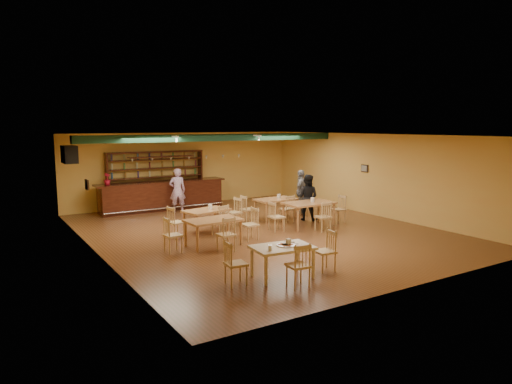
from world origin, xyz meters
TOP-DOWN VIEW (x-y plane):
  - floor at (0.00, 0.00)m, footprint 12.00×12.00m
  - ceiling_beam at (0.00, 2.80)m, footprint 10.00×0.30m
  - track_rail_left at (-1.80, 3.40)m, footprint 0.05×2.50m
  - track_rail_right at (1.40, 3.40)m, footprint 0.05×2.50m
  - ac_unit at (-4.80, 4.20)m, footprint 0.34×0.70m
  - picture_left at (-4.97, 1.00)m, footprint 0.04×0.34m
  - picture_right at (4.97, 0.50)m, footprint 0.04×0.34m
  - bar_counter at (-1.30, 5.15)m, footprint 5.11×0.85m
  - back_bar_hutch at (-1.30, 5.78)m, footprint 3.95×0.40m
  - poinsettia at (-3.40, 5.15)m, footprint 0.31×0.31m
  - dining_table_a at (-1.46, 0.82)m, footprint 1.54×1.11m
  - dining_table_b at (1.51, 1.36)m, footprint 1.47×0.92m
  - dining_table_c at (-2.07, -0.87)m, footprint 1.52×0.94m
  - dining_table_d at (1.70, -0.31)m, footprint 1.64×1.00m
  - near_table at (-2.00, -4.09)m, footprint 1.39×0.98m
  - pizza_tray at (-1.91, -4.09)m, footprint 0.46×0.46m
  - parmesan_shaker at (-2.42, -4.23)m, footprint 0.08×0.08m
  - napkin_stack at (-1.67, -3.90)m, footprint 0.24×0.21m
  - pizza_server at (-1.76, -4.04)m, footprint 0.30×0.28m
  - side_plate at (-1.48, -4.28)m, footprint 0.24×0.24m
  - patron_bar at (-0.99, 4.33)m, footprint 0.70×0.55m
  - patron_right_a at (2.31, 0.56)m, footprint 0.95×0.99m
  - patron_right_b at (2.90, 1.69)m, footprint 1.02×0.90m

SIDE VIEW (x-z plane):
  - floor at x=0.00m, z-range 0.00..0.00m
  - dining_table_a at x=-1.46m, z-range 0.00..0.70m
  - near_table at x=-2.00m, z-range 0.00..0.70m
  - dining_table_b at x=1.51m, z-range 0.00..0.72m
  - dining_table_c at x=-2.07m, z-range 0.00..0.75m
  - dining_table_d at x=1.70m, z-range 0.00..0.81m
  - bar_counter at x=-1.30m, z-range 0.00..1.13m
  - side_plate at x=-1.48m, z-range 0.70..0.71m
  - pizza_tray at x=-1.91m, z-range 0.70..0.72m
  - napkin_stack at x=-1.67m, z-range 0.70..0.73m
  - pizza_server at x=-1.76m, z-range 0.72..0.72m
  - parmesan_shaker at x=-2.42m, z-range 0.70..0.81m
  - patron_right_a at x=2.31m, z-range 0.00..1.62m
  - patron_right_b at x=2.90m, z-range 0.00..1.65m
  - patron_bar at x=-0.99m, z-range 0.00..1.70m
  - back_bar_hutch at x=-1.30m, z-range 0.00..2.28m
  - poinsettia at x=-3.40m, z-range 1.13..1.57m
  - picture_left at x=-4.97m, z-range 1.56..1.84m
  - picture_right at x=4.97m, z-range 1.56..1.84m
  - ac_unit at x=-4.80m, z-range 2.11..2.59m
  - ceiling_beam at x=0.00m, z-range 2.75..3.00m
  - track_rail_left at x=-1.80m, z-range 2.92..2.96m
  - track_rail_right at x=1.40m, z-range 2.92..2.96m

